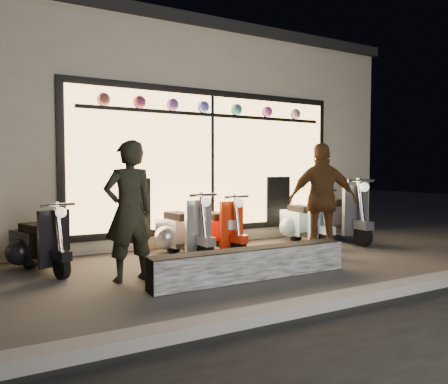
# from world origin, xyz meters

# --- Properties ---
(ground) EXTENTS (40.00, 40.00, 0.00)m
(ground) POSITION_xyz_m (0.00, 0.00, 0.00)
(ground) COLOR #383533
(ground) RESTS_ON ground
(kerb) EXTENTS (40.00, 0.25, 0.12)m
(kerb) POSITION_xyz_m (0.00, -2.00, 0.06)
(kerb) COLOR slate
(kerb) RESTS_ON ground
(shop_building) EXTENTS (10.20, 6.23, 4.20)m
(shop_building) POSITION_xyz_m (0.00, 4.98, 2.10)
(shop_building) COLOR beige
(shop_building) RESTS_ON ground
(graffiti_barrier) EXTENTS (2.75, 0.28, 0.40)m
(graffiti_barrier) POSITION_xyz_m (0.03, -0.65, 0.20)
(graffiti_barrier) COLOR black
(graffiti_barrier) RESTS_ON ground
(scooter_silver) EXTENTS (0.56, 1.40, 0.99)m
(scooter_silver) POSITION_xyz_m (-0.15, 1.22, 0.40)
(scooter_silver) COLOR black
(scooter_silver) RESTS_ON ground
(scooter_red) EXTENTS (0.52, 1.33, 0.95)m
(scooter_red) POSITION_xyz_m (0.46, 1.21, 0.38)
(scooter_red) COLOR black
(scooter_red) RESTS_ON ground
(scooter_black) EXTENTS (0.69, 1.29, 0.92)m
(scooter_black) POSITION_xyz_m (-2.32, 1.16, 0.37)
(scooter_black) COLOR black
(scooter_black) RESTS_ON ground
(scooter_blue) EXTENTS (0.52, 1.41, 1.00)m
(scooter_blue) POSITION_xyz_m (2.37, 1.21, 0.40)
(scooter_blue) COLOR black
(scooter_blue) RESTS_ON ground
(scooter_grey) EXTENTS (0.65, 1.64, 1.16)m
(scooter_grey) POSITION_xyz_m (3.20, 1.22, 0.47)
(scooter_grey) COLOR black
(scooter_grey) RESTS_ON ground
(man) EXTENTS (0.68, 0.48, 1.76)m
(man) POSITION_xyz_m (-1.36, 0.04, 0.88)
(man) COLOR black
(man) RESTS_ON ground
(woman) EXTENTS (1.15, 0.90, 1.82)m
(woman) POSITION_xyz_m (1.78, 0.00, 0.91)
(woman) COLOR #52341A
(woman) RESTS_ON ground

